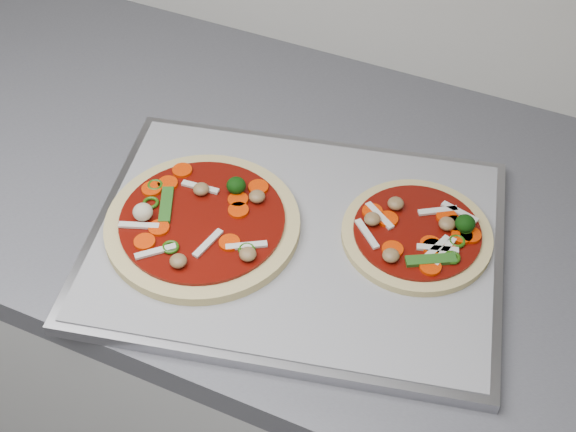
% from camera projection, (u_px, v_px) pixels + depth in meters
% --- Properties ---
extents(baking_tray, '(0.56, 0.46, 0.02)m').
position_uv_depth(baking_tray, '(295.00, 243.00, 0.96)').
color(baking_tray, '#939297').
rests_on(baking_tray, countertop).
extents(parchment, '(0.53, 0.43, 0.00)m').
position_uv_depth(parchment, '(295.00, 238.00, 0.96)').
color(parchment, gray).
rests_on(parchment, baking_tray).
extents(pizza_left, '(0.25, 0.25, 0.04)m').
position_uv_depth(pizza_left, '(202.00, 222.00, 0.96)').
color(pizza_left, '#CFBC73').
rests_on(pizza_left, parchment).
extents(pizza_right, '(0.23, 0.23, 0.03)m').
position_uv_depth(pizza_right, '(419.00, 234.00, 0.95)').
color(pizza_right, '#CFBC73').
rests_on(pizza_right, parchment).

